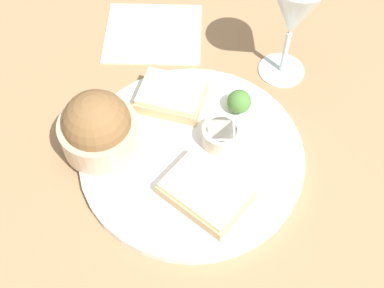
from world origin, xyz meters
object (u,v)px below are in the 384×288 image
at_px(cheese_toast_far, 171,96).
at_px(napkin, 153,33).
at_px(salad_bowl, 98,128).
at_px(cheese_toast_near, 205,192).
at_px(sauce_ramekin, 221,135).
at_px(wine_glass, 294,13).

bearing_deg(cheese_toast_far, napkin, -54.22).
distance_m(salad_bowl, cheese_toast_near, 0.16).
relative_size(sauce_ramekin, cheese_toast_far, 0.51).
height_order(sauce_ramekin, napkin, sauce_ramekin).
distance_m(cheese_toast_far, wine_glass, 0.20).
bearing_deg(cheese_toast_near, sauce_ramekin, -81.54).
bearing_deg(salad_bowl, napkin, -81.21).
bearing_deg(cheese_toast_far, salad_bowl, 61.50).
bearing_deg(wine_glass, salad_bowl, 52.33).
height_order(cheese_toast_far, napkin, cheese_toast_far).
height_order(wine_glass, napkin, wine_glass).
bearing_deg(napkin, sauce_ramekin, 137.81).
relative_size(cheese_toast_far, wine_glass, 0.61).
height_order(sauce_ramekin, cheese_toast_near, sauce_ramekin).
relative_size(salad_bowl, cheese_toast_near, 0.87).
height_order(cheese_toast_near, cheese_toast_far, same).
distance_m(wine_glass, napkin, 0.24).
height_order(sauce_ramekin, cheese_toast_far, sauce_ramekin).
relative_size(cheese_toast_near, cheese_toast_far, 1.19).
xyz_separation_m(cheese_toast_far, wine_glass, (-0.13, -0.13, 0.09)).
xyz_separation_m(salad_bowl, napkin, (0.04, -0.23, -0.05)).
bearing_deg(salad_bowl, cheese_toast_near, 172.86).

